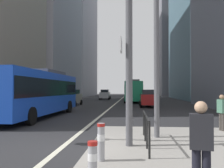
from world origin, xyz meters
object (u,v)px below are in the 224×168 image
at_px(car_oncoming_far, 105,94).
at_px(city_bus_red_distant, 132,90).
at_px(car_receding_near, 149,98).
at_px(car_receding_far, 136,93).
at_px(traffic_signal_gantry, 57,23).
at_px(pedestrian_waiting, 222,111).
at_px(city_bus_blue_oncoming, 38,91).
at_px(street_lamp_post, 156,2).
at_px(car_oncoming_mid, 71,97).
at_px(bollard_left, 93,159).
at_px(city_bus_red_receding, 133,90).
at_px(pedestrian_far, 201,143).
at_px(bollard_right, 101,140).

bearing_deg(car_oncoming_far, city_bus_red_distant, 51.66).
height_order(car_receding_near, car_receding_far, same).
bearing_deg(traffic_signal_gantry, car_oncoming_far, 94.33).
relative_size(city_bus_red_distant, pedestrian_waiting, 7.05).
xyz_separation_m(city_bus_blue_oncoming, street_lamp_post, (7.56, -7.17, 3.45)).
bearing_deg(car_oncoming_mid, car_oncoming_far, 83.80).
bearing_deg(pedestrian_waiting, car_receding_near, 97.46).
xyz_separation_m(car_oncoming_mid, car_receding_far, (8.41, 35.41, 0.00)).
xyz_separation_m(car_receding_far, bollard_left, (-1.65, -59.65, -0.40)).
height_order(city_bus_red_receding, traffic_signal_gantry, traffic_signal_gantry).
relative_size(city_bus_red_receding, street_lamp_post, 1.40).
relative_size(city_bus_red_receding, bollard_left, 14.12).
bearing_deg(city_bus_red_receding, pedestrian_waiting, -81.81).
bearing_deg(street_lamp_post, city_bus_red_receding, 91.76).
xyz_separation_m(city_bus_red_receding, traffic_signal_gantry, (-2.52, -30.11, 2.32)).
bearing_deg(city_bus_red_receding, city_bus_red_distant, 90.31).
bearing_deg(city_bus_red_distant, street_lamp_post, -88.77).
bearing_deg(car_receding_near, car_oncoming_far, 109.66).
bearing_deg(street_lamp_post, pedestrian_waiting, 30.01).
relative_size(pedestrian_waiting, pedestrian_far, 0.98).
height_order(city_bus_red_receding, car_receding_far, city_bus_red_receding).
relative_size(car_oncoming_mid, street_lamp_post, 0.56).
bearing_deg(bollard_left, city_bus_red_distant, 89.18).
relative_size(city_bus_blue_oncoming, city_bus_red_receding, 1.02).
bearing_deg(bollard_right, car_receding_far, 88.36).
bearing_deg(car_receding_far, traffic_signal_gantry, -93.41).
relative_size(car_oncoming_mid, car_oncoming_far, 1.05).
bearing_deg(city_bus_blue_oncoming, street_lamp_post, -43.46).
distance_m(street_lamp_post, bollard_right, 5.83).
distance_m(city_bus_blue_oncoming, traffic_signal_gantry, 9.87).
bearing_deg(traffic_signal_gantry, street_lamp_post, 23.39).
distance_m(car_receding_far, bollard_left, 59.67).
bearing_deg(car_receding_far, pedestrian_waiting, -86.76).
height_order(city_bus_red_receding, street_lamp_post, street_lamp_post).
relative_size(city_bus_blue_oncoming, car_oncoming_mid, 2.55).
relative_size(car_receding_far, bollard_left, 5.75).
xyz_separation_m(traffic_signal_gantry, pedestrian_far, (3.66, -3.48, -3.12)).
bearing_deg(car_oncoming_mid, car_receding_far, 76.63).
xyz_separation_m(car_receding_far, street_lamp_post, (0.03, -55.09, 4.29)).
relative_size(car_oncoming_far, street_lamp_post, 0.53).
xyz_separation_m(city_bus_red_distant, street_lamp_post, (0.97, -45.25, 3.45)).
bearing_deg(car_receding_near, bollard_left, -96.45).
height_order(car_receding_near, car_oncoming_far, same).
bearing_deg(pedestrian_waiting, city_bus_red_distant, 95.20).
xyz_separation_m(car_receding_far, pedestrian_far, (0.30, -60.04, 0.04)).
distance_m(car_oncoming_mid, pedestrian_far, 26.13).
bearing_deg(bollard_right, city_bus_red_distant, 89.13).
distance_m(city_bus_red_distant, car_receding_far, 9.92).
bearing_deg(car_receding_near, city_bus_red_receding, 99.30).
bearing_deg(bollard_left, bollard_right, 90.90).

